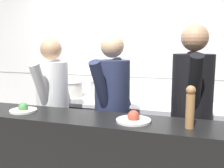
% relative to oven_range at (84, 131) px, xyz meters
% --- Properties ---
extents(wall_back_tiled, '(8.00, 0.06, 2.60)m').
position_rel_oven_range_xyz_m(wall_back_tiled, '(0.42, 0.40, 0.85)').
color(wall_back_tiled, white).
rests_on(wall_back_tiled, ground_plane).
extents(oven_range, '(0.84, 0.71, 0.90)m').
position_rel_oven_range_xyz_m(oven_range, '(0.00, 0.00, 0.00)').
color(oven_range, '#38383D').
rests_on(oven_range, ground_plane).
extents(prep_counter, '(1.30, 0.65, 0.88)m').
position_rel_oven_range_xyz_m(prep_counter, '(1.08, -0.00, -0.01)').
color(prep_counter, '#B7BABF').
rests_on(prep_counter, ground_plane).
extents(stock_pot, '(0.36, 0.36, 0.20)m').
position_rel_oven_range_xyz_m(stock_pot, '(-0.20, 0.02, 0.56)').
color(stock_pot, beige).
rests_on(stock_pot, oven_range).
extents(sauce_pot, '(0.29, 0.29, 0.24)m').
position_rel_oven_range_xyz_m(sauce_pot, '(0.25, 0.01, 0.57)').
color(sauce_pot, beige).
rests_on(sauce_pot, oven_range).
extents(mixing_bowl_steel, '(0.27, 0.27, 0.10)m').
position_rel_oven_range_xyz_m(mixing_bowl_steel, '(1.25, 0.01, 0.48)').
color(mixing_bowl_steel, '#B7BABF').
rests_on(mixing_bowl_steel, prep_counter).
extents(plated_dish_main, '(0.24, 0.24, 0.08)m').
position_rel_oven_range_xyz_m(plated_dish_main, '(-0.06, -1.14, 0.56)').
color(plated_dish_main, white).
rests_on(plated_dish_main, pass_counter).
extents(plated_dish_appetiser, '(0.27, 0.27, 0.10)m').
position_rel_oven_range_xyz_m(plated_dish_appetiser, '(0.94, -1.14, 0.56)').
color(plated_dish_appetiser, white).
rests_on(plated_dish_appetiser, pass_counter).
extents(pepper_mill, '(0.07, 0.07, 0.31)m').
position_rel_oven_range_xyz_m(pepper_mill, '(1.36, -1.17, 0.70)').
color(pepper_mill, '#AD7A47').
rests_on(pepper_mill, pass_counter).
extents(chef_head_cook, '(0.34, 0.72, 1.65)m').
position_rel_oven_range_xyz_m(chef_head_cook, '(-0.05, -0.67, 0.47)').
color(chef_head_cook, black).
rests_on(chef_head_cook, ground_plane).
extents(chef_sous, '(0.40, 0.74, 1.68)m').
position_rel_oven_range_xyz_m(chef_sous, '(0.62, -0.67, 0.48)').
color(chef_sous, black).
rests_on(chef_sous, ground_plane).
extents(chef_line, '(0.39, 0.77, 1.76)m').
position_rel_oven_range_xyz_m(chef_line, '(1.36, -0.67, 0.53)').
color(chef_line, black).
rests_on(chef_line, ground_plane).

